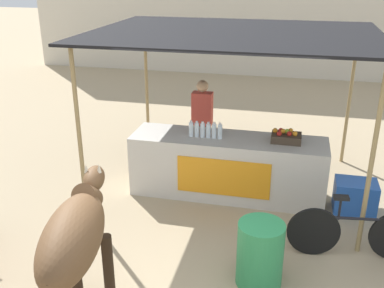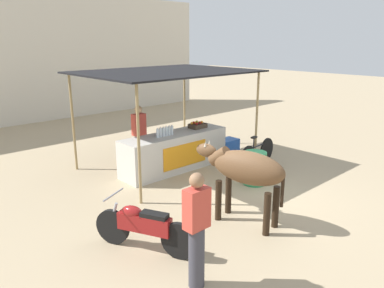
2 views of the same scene
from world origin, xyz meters
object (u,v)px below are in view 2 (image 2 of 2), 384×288
at_px(fruit_crate, 197,125).
at_px(cow, 245,170).
at_px(water_barrel, 255,168).
at_px(stall_counter, 175,151).
at_px(vendor_behind_counter, 139,136).
at_px(passerby_on_street, 197,230).
at_px(cooler_box, 227,147).
at_px(bicycle_leaning, 257,153).
at_px(motorcycle_parked, 143,226).

distance_m(fruit_crate, cow, 3.66).
bearing_deg(fruit_crate, cow, -120.28).
bearing_deg(water_barrel, stall_counter, 108.87).
xyz_separation_m(fruit_crate, vendor_behind_counter, (-1.43, 0.70, -0.19)).
distance_m(fruit_crate, vendor_behind_counter, 1.60).
relative_size(cow, passerby_on_street, 1.12).
height_order(cooler_box, cow, cow).
relative_size(vendor_behind_counter, bicycle_leaning, 1.00).
height_order(fruit_crate, water_barrel, fruit_crate).
height_order(fruit_crate, bicycle_leaning, fruit_crate).
xyz_separation_m(cooler_box, passerby_on_street, (-4.83, -3.78, 0.61)).
bearing_deg(stall_counter, cow, -107.60).
bearing_deg(cooler_box, passerby_on_street, -141.99).
xyz_separation_m(water_barrel, passerby_on_street, (-3.60, -1.82, 0.46)).
relative_size(vendor_behind_counter, motorcycle_parked, 0.99).
height_order(motorcycle_parked, bicycle_leaning, motorcycle_parked).
xyz_separation_m(vendor_behind_counter, passerby_on_street, (-2.33, -4.63, 0.00)).
distance_m(vendor_behind_counter, motorcycle_parked, 4.14).
height_order(stall_counter, water_barrel, stall_counter).
bearing_deg(passerby_on_street, stall_counter, 53.19).
relative_size(vendor_behind_counter, cooler_box, 2.75).
distance_m(cow, bicycle_leaning, 3.39).
bearing_deg(bicycle_leaning, cooler_box, 83.42).
height_order(stall_counter, motorcycle_parked, stall_counter).
distance_m(stall_counter, bicycle_leaning, 2.21).
distance_m(stall_counter, fruit_crate, 1.03).
height_order(bicycle_leaning, passerby_on_street, passerby_on_street).
bearing_deg(cow, passerby_on_street, -158.12).
bearing_deg(fruit_crate, cooler_box, -8.12).
relative_size(water_barrel, cow, 0.42).
bearing_deg(cooler_box, motorcycle_parked, -152.16).
xyz_separation_m(motorcycle_parked, bicycle_leaning, (4.69, 1.36, -0.08)).
bearing_deg(cow, fruit_crate, 59.72).
distance_m(vendor_behind_counter, cooler_box, 2.71).
bearing_deg(motorcycle_parked, cooler_box, 27.84).
xyz_separation_m(vendor_behind_counter, bicycle_leaning, (2.37, -2.04, -0.50)).
bearing_deg(passerby_on_street, water_barrel, 26.89).
relative_size(fruit_crate, cow, 0.24).
bearing_deg(cow, motorcycle_parked, 166.60).
height_order(cow, motorcycle_parked, cow).
relative_size(stall_counter, motorcycle_parked, 1.80).
bearing_deg(motorcycle_parked, fruit_crate, 35.73).
bearing_deg(cow, vendor_behind_counter, 83.86).
xyz_separation_m(stall_counter, water_barrel, (0.70, -2.05, -0.09)).
xyz_separation_m(cooler_box, motorcycle_parked, (-4.83, -2.55, 0.19)).
relative_size(fruit_crate, motorcycle_parked, 0.26).
relative_size(stall_counter, cow, 1.62).
xyz_separation_m(cooler_box, water_barrel, (-1.23, -1.95, 0.15)).
height_order(fruit_crate, passerby_on_street, passerby_on_street).
distance_m(cow, motorcycle_parked, 2.06).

